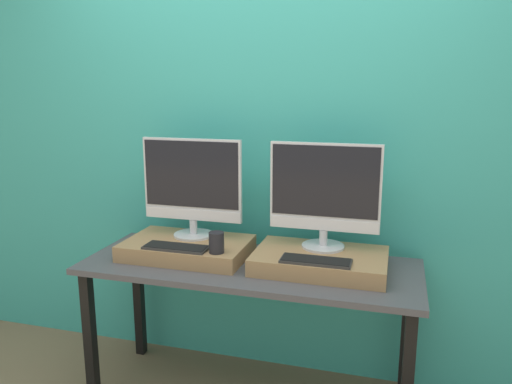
# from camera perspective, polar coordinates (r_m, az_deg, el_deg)

# --- Properties ---
(wall_back) EXTENTS (8.00, 0.04, 2.60)m
(wall_back) POSITION_cam_1_polar(r_m,az_deg,el_deg) (2.71, 1.54, 5.69)
(wall_back) COLOR teal
(wall_back) RESTS_ON ground_plane
(workbench) EXTENTS (1.65, 0.62, 0.74)m
(workbench) POSITION_cam_1_polar(r_m,az_deg,el_deg) (2.51, -0.74, -10.03)
(workbench) COLOR #47474C
(workbench) RESTS_ON ground_plane
(wooden_riser_left) EXTENTS (0.63, 0.40, 0.08)m
(wooden_riser_left) POSITION_cam_1_polar(r_m,az_deg,el_deg) (2.61, -7.86, -6.36)
(wooden_riser_left) COLOR #99754C
(wooden_riser_left) RESTS_ON workbench
(monitor_left) EXTENTS (0.53, 0.21, 0.52)m
(monitor_left) POSITION_cam_1_polar(r_m,az_deg,el_deg) (2.60, -7.31, 0.81)
(monitor_left) COLOR silver
(monitor_left) RESTS_ON wooden_riser_left
(keyboard_left) EXTENTS (0.32, 0.12, 0.01)m
(keyboard_left) POSITION_cam_1_polar(r_m,az_deg,el_deg) (2.48, -9.13, -6.25)
(keyboard_left) COLOR #2D2D2D
(keyboard_left) RESTS_ON wooden_riser_left
(mug) EXTENTS (0.07, 0.07, 0.10)m
(mug) POSITION_cam_1_polar(r_m,az_deg,el_deg) (2.39, -4.54, -5.78)
(mug) COLOR black
(mug) RESTS_ON wooden_riser_left
(wooden_riser_right) EXTENTS (0.63, 0.40, 0.08)m
(wooden_riser_right) POSITION_cam_1_polar(r_m,az_deg,el_deg) (2.43, 7.33, -7.81)
(wooden_riser_right) COLOR #99754C
(wooden_riser_right) RESTS_ON workbench
(monitor_right) EXTENTS (0.53, 0.21, 0.52)m
(monitor_right) POSITION_cam_1_polar(r_m,az_deg,el_deg) (2.42, 7.84, -0.08)
(monitor_right) COLOR silver
(monitor_right) RESTS_ON wooden_riser_right
(keyboard_right) EXTENTS (0.32, 0.12, 0.01)m
(keyboard_right) POSITION_cam_1_polar(r_m,az_deg,el_deg) (2.29, 6.85, -7.80)
(keyboard_right) COLOR #2D2D2D
(keyboard_right) RESTS_ON wooden_riser_right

